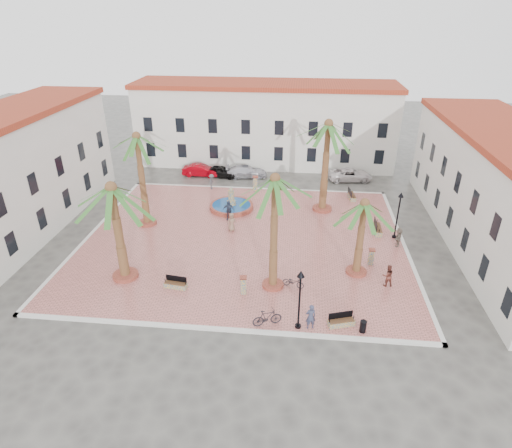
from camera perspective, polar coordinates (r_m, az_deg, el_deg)
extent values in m
plane|color=#56544F|center=(35.43, -1.61, -2.22)|extent=(120.00, 120.00, 0.00)
cube|color=#C76E67|center=(35.40, -1.61, -2.12)|extent=(26.00, 22.00, 0.15)
cube|color=silver|center=(45.23, 0.18, 4.71)|extent=(26.30, 0.30, 0.16)
cube|color=silver|center=(26.49, -4.75, -13.81)|extent=(26.30, 0.30, 0.16)
cube|color=silver|center=(36.24, 19.26, -3.03)|extent=(0.30, 22.30, 0.16)
cube|color=silver|center=(39.12, -20.86, -1.01)|extent=(0.30, 22.30, 0.16)
cube|color=silver|center=(52.35, 1.20, 12.97)|extent=(30.00, 7.00, 9.00)
cube|color=#A3351E|center=(51.38, 1.25, 18.11)|extent=(30.40, 7.40, 0.50)
cube|color=black|center=(52.42, -13.82, 9.60)|extent=(1.00, 0.12, 1.60)
cube|color=black|center=(51.30, -9.81, 9.61)|extent=(1.00, 0.12, 1.60)
cube|color=black|center=(50.44, -5.64, 9.57)|extent=(1.00, 0.12, 1.60)
cube|color=black|center=(49.85, -1.35, 9.48)|extent=(1.00, 0.12, 1.60)
cube|color=black|center=(49.54, 3.02, 9.33)|extent=(1.00, 0.12, 1.60)
cube|color=black|center=(49.50, 7.41, 9.13)|extent=(1.00, 0.12, 1.60)
cube|color=black|center=(49.76, 11.78, 8.88)|extent=(1.00, 0.12, 1.60)
cube|color=black|center=(50.29, 16.07, 8.58)|extent=(1.00, 0.12, 1.60)
cube|color=black|center=(51.62, -14.20, 12.77)|extent=(1.00, 0.12, 1.60)
cube|color=black|center=(50.49, -10.08, 12.85)|extent=(1.00, 0.12, 1.60)
cube|color=black|center=(49.62, -5.80, 12.87)|extent=(1.00, 0.12, 1.60)
cube|color=black|center=(49.01, -1.39, 12.82)|extent=(1.00, 0.12, 1.60)
cube|color=black|center=(48.69, 3.11, 12.69)|extent=(1.00, 0.12, 1.60)
cube|color=black|center=(48.66, 7.62, 12.49)|extent=(1.00, 0.12, 1.60)
cube|color=black|center=(48.92, 12.11, 12.21)|extent=(1.00, 0.12, 1.60)
cube|color=black|center=(49.46, 16.52, 11.86)|extent=(1.00, 0.12, 1.60)
cube|color=silver|center=(38.53, 29.79, 3.52)|extent=(7.00, 26.00, 8.50)
cube|color=black|center=(28.80, 30.59, -9.06)|extent=(0.12, 1.00, 1.60)
cube|color=black|center=(31.62, 28.15, -5.15)|extent=(0.12, 1.00, 1.60)
cube|color=black|center=(34.61, 26.15, -1.89)|extent=(0.12, 1.00, 1.60)
cube|color=black|center=(37.72, 24.47, 0.84)|extent=(0.12, 1.00, 1.60)
cube|color=black|center=(40.94, 23.05, 3.15)|extent=(0.12, 1.00, 1.60)
cube|color=black|center=(44.23, 21.84, 5.11)|extent=(0.12, 1.00, 1.60)
cube|color=black|center=(47.59, 20.79, 6.80)|extent=(0.12, 1.00, 1.60)
cube|color=black|center=(30.29, 29.38, -0.33)|extent=(0.12, 1.00, 1.60)
cube|color=black|center=(33.39, 27.19, 2.61)|extent=(0.12, 1.00, 1.60)
cube|color=black|center=(36.61, 25.37, 5.04)|extent=(0.12, 1.00, 1.60)
cube|color=black|center=(39.92, 23.83, 7.07)|extent=(0.12, 1.00, 1.60)
cube|color=black|center=(43.29, 22.53, 8.78)|extent=(0.12, 1.00, 1.60)
cube|color=black|center=(46.71, 21.40, 10.24)|extent=(0.12, 1.00, 1.60)
cube|color=silver|center=(40.39, -29.65, 5.32)|extent=(6.00, 24.00, 9.50)
cube|color=black|center=(35.26, -29.87, -2.28)|extent=(0.12, 1.00, 1.60)
cube|color=black|center=(38.15, -26.69, 0.64)|extent=(0.12, 1.00, 1.60)
cube|color=black|center=(41.23, -23.97, 3.13)|extent=(0.12, 1.00, 1.60)
cube|color=black|center=(44.46, -21.62, 5.26)|extent=(0.12, 1.00, 1.60)
cube|color=black|center=(47.80, -19.58, 7.09)|extent=(0.12, 1.00, 1.60)
cube|color=black|center=(37.05, -27.65, 4.79)|extent=(0.12, 1.00, 1.60)
cube|color=black|center=(40.22, -24.77, 7.02)|extent=(0.12, 1.00, 1.60)
cube|color=black|center=(43.52, -22.30, 8.91)|extent=(0.12, 1.00, 1.60)
cube|color=black|center=(46.93, -20.16, 10.52)|extent=(0.12, 1.00, 1.60)
cylinder|color=#A44535|center=(40.62, -3.29, 2.35)|extent=(4.12, 4.12, 0.39)
cylinder|color=#194C8C|center=(40.55, -3.30, 2.57)|extent=(3.63, 3.63, 0.06)
cylinder|color=gray|center=(40.54, -3.30, 2.60)|extent=(0.88, 0.88, 0.78)
cylinder|color=gray|center=(40.22, -3.33, 3.61)|extent=(0.59, 0.59, 1.18)
sphere|color=gray|center=(39.93, -3.35, 4.58)|extent=(0.43, 0.43, 0.43)
cylinder|color=#A44535|center=(38.94, -14.25, 0.21)|extent=(1.58, 1.58, 0.24)
cylinder|color=brown|center=(37.36, -14.94, 5.61)|extent=(0.51, 0.51, 7.67)
sphere|color=brown|center=(36.18, -15.68, 11.26)|extent=(0.69, 0.69, 0.69)
cylinder|color=#A44535|center=(31.99, -17.00, -6.53)|extent=(1.78, 1.78, 0.27)
cylinder|color=brown|center=(30.28, -17.87, -1.10)|extent=(0.58, 0.58, 6.61)
sphere|color=brown|center=(28.93, -18.79, 4.68)|extent=(0.78, 0.78, 0.78)
cylinder|color=#A44535|center=(29.73, 2.25, -8.06)|extent=(1.48, 1.48, 0.22)
cylinder|color=brown|center=(27.62, 2.40, -1.33)|extent=(0.48, 0.48, 7.72)
sphere|color=brown|center=(26.00, 2.57, 6.15)|extent=(0.65, 0.65, 0.65)
cylinder|color=#A44535|center=(31.90, 13.20, -6.14)|extent=(1.48, 1.48, 0.22)
cylinder|color=brown|center=(30.50, 13.75, -1.80)|extent=(0.48, 0.48, 5.30)
sphere|color=brown|center=(29.33, 14.31, 2.73)|extent=(0.65, 0.65, 0.65)
cylinder|color=#A44535|center=(40.81, 8.80, 2.08)|extent=(1.79, 1.79, 0.27)
cylinder|color=brown|center=(39.27, 9.22, 7.50)|extent=(0.58, 0.58, 7.93)
sphere|color=brown|center=(38.13, 9.67, 13.10)|extent=(0.78, 0.78, 0.78)
cube|color=gray|center=(30.01, -10.66, -8.06)|extent=(1.64, 0.69, 0.35)
cube|color=#56351E|center=(29.89, -10.69, -7.74)|extent=(1.54, 0.64, 0.05)
cube|color=black|center=(29.90, -10.59, -7.16)|extent=(1.49, 0.25, 0.44)
cylinder|color=black|center=(30.12, -12.03, -7.35)|extent=(0.05, 0.05, 0.26)
cylinder|color=black|center=(29.56, -9.37, -7.80)|extent=(0.05, 0.05, 0.26)
cube|color=gray|center=(26.94, 11.29, -12.82)|extent=(1.69, 0.96, 0.36)
cube|color=#56351E|center=(26.81, 11.33, -12.48)|extent=(1.59, 0.89, 0.05)
cube|color=black|center=(26.80, 11.22, -11.82)|extent=(1.47, 0.50, 0.45)
cylinder|color=black|center=(26.49, 9.78, -12.58)|extent=(0.05, 0.05, 0.27)
cylinder|color=black|center=(27.01, 12.89, -12.03)|extent=(0.05, 0.05, 0.27)
cube|color=gray|center=(37.73, 15.90, -0.76)|extent=(0.66, 1.95, 0.43)
cube|color=#56351E|center=(37.62, 15.95, -0.43)|extent=(0.60, 1.84, 0.06)
cube|color=black|center=(37.46, 15.65, -0.02)|extent=(0.12, 1.83, 0.54)
cylinder|color=black|center=(36.76, 16.13, -0.91)|extent=(0.05, 0.05, 0.32)
cylinder|color=black|center=(38.37, 15.83, 0.37)|extent=(0.05, 0.05, 0.32)
cube|color=gray|center=(43.72, 12.64, 3.58)|extent=(0.75, 1.85, 0.40)
cube|color=#56351E|center=(43.63, 12.67, 3.86)|extent=(0.69, 1.75, 0.06)
cube|color=black|center=(43.48, 12.42, 4.19)|extent=(0.24, 1.69, 0.50)
cylinder|color=black|center=(42.83, 12.92, 3.55)|extent=(0.05, 0.05, 0.30)
cylinder|color=black|center=(44.35, 12.46, 4.44)|extent=(0.05, 0.05, 0.30)
cylinder|color=black|center=(26.52, 5.61, -13.38)|extent=(0.36, 0.36, 0.16)
cylinder|color=black|center=(25.37, 5.80, -10.26)|extent=(0.12, 0.12, 3.60)
cone|color=black|center=(24.24, 6.02, -6.60)|extent=(0.44, 0.44, 0.40)
sphere|color=beige|center=(24.32, 6.00, -6.90)|extent=(0.24, 0.24, 0.24)
cylinder|color=black|center=(37.37, 17.93, -1.60)|extent=(0.36, 0.36, 0.16)
cylinder|color=black|center=(36.56, 18.34, 0.92)|extent=(0.12, 0.12, 3.62)
cone|color=black|center=(35.78, 18.79, 3.73)|extent=(0.44, 0.44, 0.40)
sphere|color=beige|center=(35.83, 18.76, 3.51)|extent=(0.24, 0.24, 0.24)
cube|color=gray|center=(28.77, -1.69, -8.21)|extent=(0.41, 0.41, 1.20)
cube|color=#A44535|center=(28.39, -1.71, -7.15)|extent=(0.52, 0.52, 0.09)
cube|color=gray|center=(44.40, -0.09, 5.36)|extent=(0.49, 0.49, 1.43)
cube|color=#A44535|center=(44.11, -0.09, 6.29)|extent=(0.61, 0.61, 0.11)
cube|color=gray|center=(32.87, 15.10, -4.31)|extent=(0.37, 0.37, 1.19)
cube|color=#A44535|center=(32.55, 15.23, -3.35)|extent=(0.46, 0.46, 0.09)
cylinder|color=black|center=(26.66, 14.08, -13.11)|extent=(0.40, 0.40, 0.77)
imported|color=#363952|center=(26.04, 7.30, -12.15)|extent=(0.71, 0.55, 1.70)
imported|color=black|center=(29.56, 5.00, -7.71)|extent=(1.61, 0.94, 0.80)
imported|color=brown|center=(30.70, 17.15, -6.58)|extent=(0.87, 0.73, 1.62)
imported|color=black|center=(26.26, 1.50, -12.37)|extent=(1.90, 1.14, 1.10)
imported|color=#886752|center=(36.33, -3.27, 0.26)|extent=(0.95, 0.86, 1.63)
imported|color=#2D3A55|center=(38.20, -3.66, 1.84)|extent=(1.10, 0.51, 1.84)
imported|color=#46474B|center=(45.04, -5.93, 5.66)|extent=(0.60, 1.04, 1.60)
imported|color=#6C5E51|center=(35.86, 18.48, -1.63)|extent=(0.91, 1.57, 1.61)
imported|color=black|center=(48.67, -4.68, 7.00)|extent=(3.94, 2.06, 1.28)
imported|color=#98000B|center=(49.21, -7.39, 7.13)|extent=(4.05, 1.43, 1.33)
imported|color=silver|center=(48.43, -1.29, 7.02)|extent=(4.81, 2.44, 1.34)
imported|color=silver|center=(48.57, 12.47, 6.42)|extent=(5.01, 2.76, 1.33)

